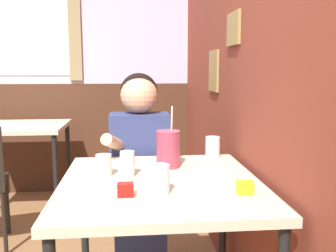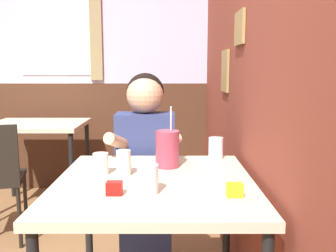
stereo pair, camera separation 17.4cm
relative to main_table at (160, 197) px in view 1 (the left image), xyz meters
name	(u,v)px [view 1 (the left image)]	position (x,y,z in m)	size (l,w,h in m)	color
brick_wall_right	(221,53)	(0.48, 0.96, 0.65)	(0.08, 4.60, 2.70)	brown
back_wall	(70,57)	(-0.72, 2.29, 0.66)	(5.32, 0.09, 2.70)	silver
main_table	(160,197)	(0.00, 0.00, 0.00)	(0.84, 0.90, 0.78)	beige
background_table	(17,135)	(-1.10, 1.71, -0.02)	(0.82, 0.68, 0.78)	beige
person_seated	(140,170)	(-0.07, 0.61, -0.05)	(0.42, 0.41, 1.22)	navy
cocktail_pitcher	(168,149)	(0.05, 0.22, 0.16)	(0.12, 0.12, 0.30)	#99384C
glass_near_pitcher	(213,147)	(0.31, 0.39, 0.13)	(0.08, 0.08, 0.11)	silver
glass_center	(127,164)	(-0.14, 0.08, 0.13)	(0.06, 0.06, 0.11)	silver
glass_far_side	(104,165)	(-0.24, 0.09, 0.12)	(0.07, 0.07, 0.10)	silver
glass_by_brick	(159,179)	(-0.02, -0.17, 0.13)	(0.08, 0.08, 0.11)	silver
condiment_ketchup	(126,190)	(-0.14, -0.19, 0.10)	(0.06, 0.04, 0.05)	#B7140F
condiment_mustard	(245,188)	(0.30, -0.21, 0.10)	(0.06, 0.04, 0.05)	yellow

